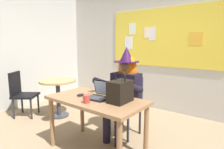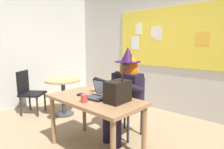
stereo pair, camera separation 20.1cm
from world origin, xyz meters
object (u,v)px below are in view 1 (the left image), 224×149
person_costumed (124,86)px  laptop (99,94)px  desk_main (96,106)px  coffee_mug (87,99)px  side_table_round (58,90)px  chair_spare_by_window (21,92)px  handbag (120,91)px  computer_mouse (80,95)px  chair_at_desk (128,102)px

person_costumed → laptop: person_costumed is taller
desk_main → coffee_mug: coffee_mug is taller
laptop → coffee_mug: bearing=-91.0°
desk_main → side_table_round: size_ratio=1.78×
side_table_round → chair_spare_by_window: chair_spare_by_window is taller
desk_main → handbag: (0.33, 0.07, 0.23)m
desk_main → chair_spare_by_window: (-2.02, 0.05, -0.14)m
handbag → computer_mouse: bearing=-169.2°
desk_main → side_table_round: 1.52m
desk_main → person_costumed: bearing=85.5°
handbag → coffee_mug: handbag is taller
chair_at_desk → chair_spare_by_window: bearing=-71.1°
laptop → computer_mouse: bearing=-166.0°
person_costumed → handbag: size_ratio=3.66×
laptop → computer_mouse: laptop is taller
laptop → side_table_round: laptop is taller
handbag → side_table_round: (-1.77, 0.42, -0.33)m
coffee_mug → side_table_round: size_ratio=0.13×
computer_mouse → desk_main: bearing=26.9°
laptop → handbag: size_ratio=0.81×
laptop → side_table_round: (-1.46, 0.44, -0.25)m
desk_main → person_costumed: size_ratio=0.93×
person_costumed → side_table_round: size_ratio=1.91×
chair_at_desk → coffee_mug: 0.94m
computer_mouse → chair_spare_by_window: (-1.78, 0.09, -0.25)m
person_costumed → side_table_round: person_costumed is taller
handbag → side_table_round: bearing=166.7°
laptop → desk_main: bearing=-116.6°
handbag → side_table_round: handbag is taller
person_costumed → desk_main: bearing=-7.6°
chair_at_desk → handbag: bearing=25.6°
desk_main → side_table_round: bearing=161.4°
desk_main → coffee_mug: 0.26m
person_costumed → computer_mouse: size_ratio=13.29×
side_table_round → chair_spare_by_window: size_ratio=0.82×
laptop → chair_spare_by_window: 2.06m
desk_main → chair_spare_by_window: chair_spare_by_window is taller
computer_mouse → handbag: 0.59m
laptop → chair_spare_by_window: size_ratio=0.35×
desk_main → laptop: laptop is taller
desk_main → coffee_mug: bearing=-80.4°
chair_at_desk → side_table_round: 1.50m
chair_at_desk → chair_spare_by_window: (-2.07, -0.65, -0.02)m
coffee_mug → chair_spare_by_window: chair_spare_by_window is taller
desk_main → computer_mouse: (-0.24, -0.04, 0.12)m
person_costumed → chair_spare_by_window: 2.16m
desk_main → handbag: 0.41m
desk_main → side_table_round: desk_main is taller
person_costumed → handbag: 0.59m
chair_at_desk → computer_mouse: bearing=-19.5°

